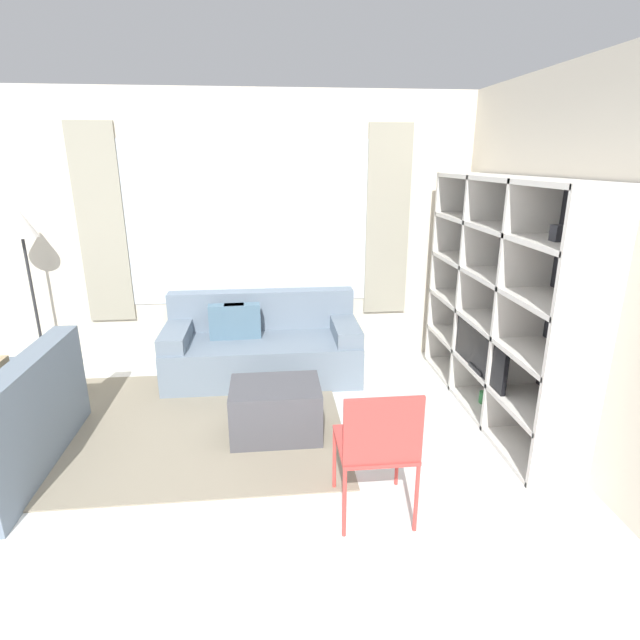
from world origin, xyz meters
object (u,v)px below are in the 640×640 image
(shelving_unit, at_px, (502,302))
(folding_chair, at_px, (378,443))
(couch_main, at_px, (262,347))
(floor_lamp, at_px, (22,238))
(ottoman, at_px, (276,410))

(shelving_unit, xyz_separation_m, folding_chair, (-1.29, -1.28, -0.44))
(folding_chair, bearing_deg, couch_main, -72.55)
(shelving_unit, distance_m, folding_chair, 1.87)
(folding_chair, bearing_deg, shelving_unit, -135.29)
(shelving_unit, height_order, floor_lamp, shelving_unit)
(ottoman, distance_m, floor_lamp, 2.85)
(couch_main, distance_m, ottoman, 1.17)
(shelving_unit, height_order, folding_chair, shelving_unit)
(shelving_unit, height_order, ottoman, shelving_unit)
(couch_main, bearing_deg, ottoman, -84.46)
(shelving_unit, relative_size, folding_chair, 2.61)
(couch_main, relative_size, folding_chair, 2.15)
(couch_main, relative_size, ottoman, 2.71)
(shelving_unit, xyz_separation_m, couch_main, (-1.98, 0.91, -0.66))
(floor_lamp, relative_size, folding_chair, 1.91)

